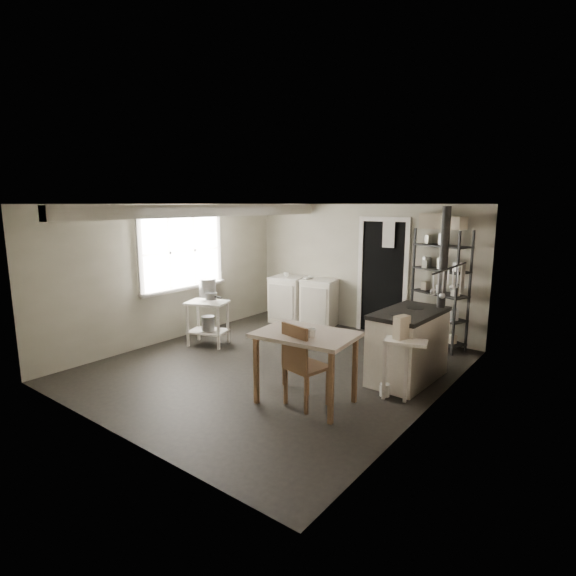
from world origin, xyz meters
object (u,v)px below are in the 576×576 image
Objects in this scene: chair at (307,365)px; stove at (408,348)px; flour_sack at (406,331)px; stockpot at (207,288)px; work_table at (306,372)px; prep_table at (208,321)px; base_cabinets at (304,300)px; shelf_rack at (440,290)px.

stove is at bearing 77.70° from chair.
stove is at bearing -66.56° from flour_sack.
stove is (3.30, 0.47, -0.50)m from stockpot.
work_table is at bearing -19.26° from stockpot.
chair is (2.60, -0.86, 0.08)m from prep_table.
shelf_rack is (2.59, 0.12, 0.49)m from base_cabinets.
stove reaches higher than work_table.
work_table is at bearing -18.01° from prep_table.
stockpot reaches higher than work_table.
prep_table is 0.38× the size of shelf_rack.
prep_table is 0.61× the size of stove.
flour_sack is (-0.43, -0.24, -0.71)m from shelf_rack.
chair reaches higher than flour_sack.
flour_sack is (0.02, 2.82, -0.24)m from chair.
base_cabinets is at bearing 77.46° from prep_table.
shelf_rack is at bearing 80.80° from work_table.
shelf_rack is 0.87m from flour_sack.
shelf_rack is at bearing 33.97° from stockpot.
stove is 1.55m from chair.
stockpot is 0.22× the size of base_cabinets.
prep_table is at bearing -122.41° from shelf_rack.
chair is at bearing -90.38° from flour_sack.
flour_sack is at bearing 34.69° from stockpot.
work_table reaches higher than flour_sack.
base_cabinets is 1.22× the size of work_table.
chair reaches higher than prep_table.
prep_table is at bearing -167.43° from stove.
prep_table is 2.45× the size of stockpot.
stove is 1.06× the size of work_table.
base_cabinets is 0.71× the size of shelf_rack.
shelf_rack reaches higher than chair.
base_cabinets is at bearing 137.45° from chair.
prep_table is 1.60× the size of flour_sack.
work_table is (2.10, -2.91, -0.08)m from base_cabinets.
base_cabinets is 2.64m from shelf_rack.
shelf_rack is 3.12m from work_table.
chair is 2.83m from flour_sack.
base_cabinets is at bearing 176.89° from flour_sack.
stockpot is 3.77m from shelf_rack.
stockpot is 0.65× the size of flour_sack.
chair is 2.17× the size of flour_sack.
prep_table is 3.27m from flour_sack.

